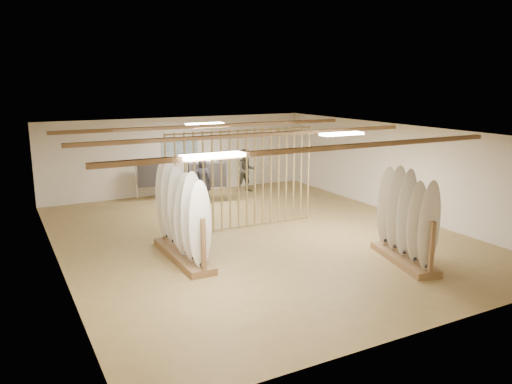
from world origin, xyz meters
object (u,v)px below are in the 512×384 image
rack_left (182,228)px  clothing_rack_a (155,175)px  rack_right (405,232)px  clothing_rack_b (207,175)px  shopper_a (202,179)px  shopper_b (246,168)px

rack_left → clothing_rack_a: rack_left is taller
rack_left → rack_right: rack_left is taller
rack_left → clothing_rack_a: (1.19, 6.02, 0.17)m
clothing_rack_b → shopper_a: size_ratio=0.83×
clothing_rack_a → shopper_b: bearing=12.4°
clothing_rack_a → clothing_rack_b: clothing_rack_b is taller
shopper_a → rack_left: bearing=89.4°
rack_left → shopper_a: size_ratio=1.51×
rack_left → rack_right: size_ratio=1.18×
rack_left → shopper_a: 5.26m
rack_right → shopper_b: (0.19, 8.38, 0.20)m
clothing_rack_b → shopper_b: bearing=36.3°
clothing_rack_a → shopper_b: size_ratio=0.76×
shopper_b → rack_right: bearing=-85.9°
clothing_rack_a → shopper_a: (1.20, -1.34, -0.02)m
rack_left → shopper_b: 7.39m
clothing_rack_b → rack_left: bearing=-105.9°
shopper_b → clothing_rack_b: bearing=-150.9°
rack_right → clothing_rack_a: size_ratio=1.63×
clothing_rack_b → clothing_rack_a: bearing=156.3°
rack_left → clothing_rack_a: 6.14m
shopper_a → clothing_rack_a: bearing=-21.4°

